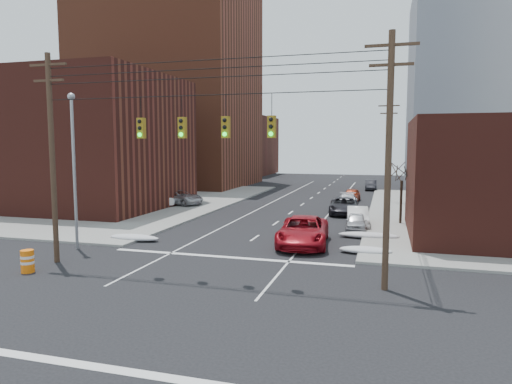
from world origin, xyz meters
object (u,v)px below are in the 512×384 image
Objects in this scene: parked_car_e at (352,195)px; lot_car_d at (159,193)px; parked_car_a at (356,222)px; lot_car_b at (179,197)px; parked_car_f at (371,185)px; lot_car_c at (115,200)px; construction_barrel at (27,261)px; parked_car_c at (344,206)px; red_pickup at (303,231)px; parked_car_d at (347,201)px; lot_car_a at (152,199)px; parked_car_b at (358,217)px.

parked_car_e is 21.85m from lot_car_d.
parked_car_a is 20.37m from lot_car_b.
parked_car_f reaches higher than parked_car_a.
lot_car_c is 4.50× the size of construction_barrel.
lot_car_d is 3.37× the size of construction_barrel.
parked_car_c is 4.83× the size of construction_barrel.
red_pickup is 17.84m from parked_car_d.
red_pickup is 1.20× the size of lot_car_b.
red_pickup reaches higher than parked_car_f.
parked_car_e is (-1.60, 17.34, 0.08)m from parked_car_a.
parked_car_e is 21.66m from lot_car_a.
red_pickup is 1.70× the size of lot_car_d.
red_pickup is 15.53m from construction_barrel.
parked_car_a is at bearing 59.47° from red_pickup.
red_pickup is at bearing 39.25° from construction_barrel.
lot_car_d is (-23.00, 11.20, 0.05)m from parked_car_b.
parked_car_c is at bearing -80.84° from lot_car_b.
lot_car_a is (-18.70, -1.25, 0.13)m from parked_car_c.
parked_car_e reaches higher than parked_car_f.
lot_car_b is 6.24m from lot_car_c.
lot_car_d is (-2.71, 6.54, -0.09)m from lot_car_a.
red_pickup is at bearing -98.06° from parked_car_d.
red_pickup is at bearing -110.59° from lot_car_c.
parked_car_c reaches higher than parked_car_b.
parked_car_c is at bearing 99.27° from parked_car_b.
red_pickup is at bearing -120.79° from lot_car_b.
parked_car_a is 23.85m from lot_car_c.
parked_car_c reaches higher than parked_car_e.
parked_car_d is 1.28× the size of lot_car_d.
red_pickup reaches higher than lot_car_c.
lot_car_a is at bearing 159.61° from parked_car_a.
lot_car_a reaches higher than lot_car_d.
parked_car_e is at bearing 89.96° from parked_car_b.
lot_car_c is 22.30m from construction_barrel.
parked_car_c is 1.27× the size of parked_car_f.
parked_car_a is 0.89× the size of parked_car_e.
construction_barrel is (5.40, -22.26, -0.31)m from lot_car_a.
parked_car_f is (2.88, 36.97, -0.19)m from red_pickup.
parked_car_b is at bearing 49.75° from construction_barrel.
lot_car_d is at bearing 131.64° from red_pickup.
red_pickup is 1.53× the size of parked_car_e.
parked_car_e is at bearing -77.04° from lot_car_d.
parked_car_d is at bearing -87.63° from parked_car_e.
parked_car_f is at bearing 80.50° from red_pickup.
lot_car_c is (-21.77, -6.98, 0.18)m from parked_car_d.
lot_car_a is at bearing -132.28° from parked_car_f.
parked_car_f is 0.80× the size of lot_car_b.
red_pickup is 27.66m from lot_car_d.
lot_car_a reaches higher than construction_barrel.
parked_car_f is (0.00, 30.93, 0.07)m from parked_car_a.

